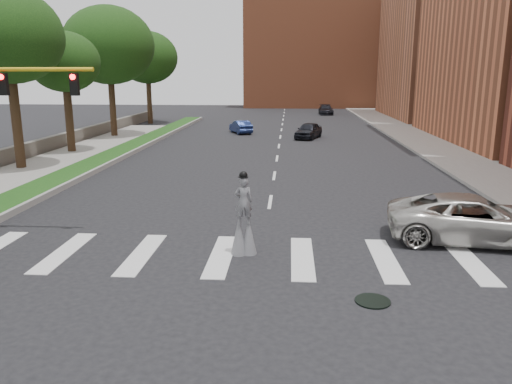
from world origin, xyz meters
TOP-DOWN VIEW (x-y plane):
  - ground_plane at (0.00, 0.00)m, footprint 160.00×160.00m
  - grass_median at (-11.50, 20.00)m, footprint 2.00×60.00m
  - median_curb at (-10.45, 20.00)m, footprint 0.20×60.00m
  - sidewalk_right at (12.50, 25.00)m, footprint 5.00×90.00m
  - stone_wall at (-17.00, 22.00)m, footprint 0.50×56.00m
  - manhole at (3.00, -2.00)m, footprint 0.90×0.90m
  - building_far at (22.00, 54.00)m, footprint 16.00×22.00m
  - building_backdrop at (6.00, 78.00)m, footprint 26.00×14.00m
  - stilt_performer at (-0.59, 1.24)m, footprint 0.83×0.59m
  - suv_crossing at (7.20, 3.00)m, footprint 6.08×3.37m
  - car_near at (2.53, 31.11)m, footprint 2.93×4.51m
  - car_mid at (-3.94, 34.76)m, footprint 2.69×4.01m
  - car_far at (6.00, 58.78)m, footprint 1.96×4.70m
  - tree_2 at (-15.26, 14.67)m, footprint 6.30×6.30m
  - tree_3 at (-14.99, 21.22)m, footprint 4.94×4.94m
  - tree_4 at (-15.15, 30.73)m, footprint 7.97×7.97m
  - tree_5 at (-15.46, 43.89)m, footprint 6.89×6.89m

SIDE VIEW (x-z plane):
  - ground_plane at x=0.00m, z-range 0.00..0.00m
  - manhole at x=3.00m, z-range 0.00..0.04m
  - sidewalk_right at x=12.50m, z-range 0.00..0.18m
  - grass_median at x=-11.50m, z-range 0.00..0.25m
  - median_curb at x=-10.45m, z-range 0.00..0.28m
  - stone_wall at x=-17.00m, z-range 0.00..1.10m
  - car_mid at x=-3.94m, z-range 0.00..1.25m
  - car_far at x=6.00m, z-range 0.00..1.36m
  - car_near at x=2.53m, z-range 0.00..1.43m
  - suv_crossing at x=7.20m, z-range 0.00..1.61m
  - stilt_performer at x=-0.59m, z-range -0.34..2.38m
  - tree_3 at x=-14.99m, z-range 2.13..10.71m
  - tree_5 at x=-15.46m, z-range 2.25..12.67m
  - tree_2 at x=-15.26m, z-range 2.49..12.92m
  - tree_4 at x=-15.15m, z-range 2.34..13.84m
  - building_backdrop at x=6.00m, z-range 0.00..18.00m
  - building_far at x=22.00m, z-range 0.00..20.00m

